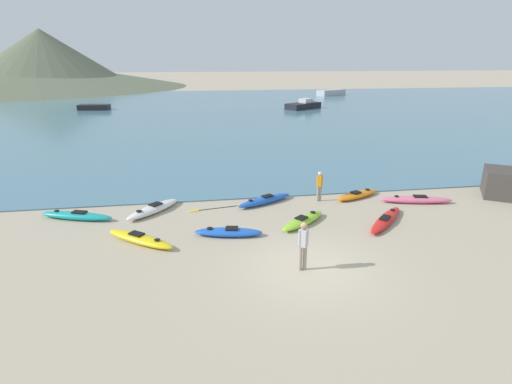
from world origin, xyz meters
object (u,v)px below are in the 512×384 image
Objects in this scene: kayak_on_sand_2 at (386,220)px; person_near_foreground at (303,243)px; kayak_on_sand_7 at (357,195)px; kayak_on_sand_6 at (303,221)px; kayak_on_sand_1 at (140,239)px; loose_paddle at (218,208)px; kayak_on_sand_0 at (265,200)px; kayak_on_sand_8 at (228,232)px; moored_boat_2 at (303,105)px; person_near_waterline at (320,184)px; kayak_on_sand_3 at (416,200)px; kayak_on_sand_5 at (76,216)px; moored_boat_0 at (94,107)px; kayak_on_sand_4 at (153,209)px; moored_boat_1 at (331,93)px.

kayak_on_sand_2 is 1.74× the size of person_near_foreground.
kayak_on_sand_6 is at bearing -141.89° from kayak_on_sand_7.
kayak_on_sand_1 is at bearing -160.54° from kayak_on_sand_7.
kayak_on_sand_0 is at bearing 7.18° from loose_paddle.
kayak_on_sand_8 is (-6.83, -0.25, 0.02)m from kayak_on_sand_2.
kayak_on_sand_0 is 1.09× the size of kayak_on_sand_7.
kayak_on_sand_0 reaches higher than kayak_on_sand_1.
kayak_on_sand_6 is 4.23m from loose_paddle.
moored_boat_2 is at bearing 71.67° from kayak_on_sand_0.
kayak_on_sand_3 is at bearing -12.82° from person_near_waterline.
moored_boat_2 is at bearing 74.42° from person_near_foreground.
kayak_on_sand_2 is 5.78m from person_near_foreground.
person_near_waterline is at bearing -0.67° from kayak_on_sand_0.
kayak_on_sand_6 is (9.72, -2.08, -0.01)m from kayak_on_sand_5.
kayak_on_sand_8 is 42.33m from moored_boat_2.
kayak_on_sand_6 is at bearing -66.80° from kayak_on_sand_0.
moored_boat_0 is at bearing 118.14° from kayak_on_sand_7.
kayak_on_sand_7 is 7.10m from loose_paddle.
kayak_on_sand_7 is at bearing 2.59° from kayak_on_sand_4.
loose_paddle is at bearing 144.65° from kayak_on_sand_6.
kayak_on_sand_4 is at bearing 164.21° from kayak_on_sand_2.
person_near_foreground reaches higher than kayak_on_sand_1.
kayak_on_sand_0 is 1.09× the size of loose_paddle.
kayak_on_sand_6 is 62.20m from moored_boat_1.
kayak_on_sand_3 is (2.61, 2.09, 0.03)m from kayak_on_sand_2.
kayak_on_sand_4 is at bearing -178.94° from loose_paddle.
loose_paddle is (-2.38, 6.22, -0.97)m from person_near_foreground.
person_near_waterline is 0.55× the size of loose_paddle.
kayak_on_sand_4 is (-5.27, -0.34, -0.01)m from kayak_on_sand_0.
kayak_on_sand_8 is at bearing -44.13° from kayak_on_sand_4.
kayak_on_sand_3 is at bearing 38.74° from kayak_on_sand_2.
kayak_on_sand_0 is 42.77m from moored_boat_0.
loose_paddle is at bearing -177.08° from person_near_waterline.
person_near_waterline is (8.24, 3.50, 0.70)m from kayak_on_sand_1.
kayak_on_sand_4 is 0.67× the size of moored_boat_0.
kayak_on_sand_0 is 1.76× the size of person_near_foreground.
kayak_on_sand_4 reaches higher than loose_paddle.
kayak_on_sand_3 is 0.60× the size of moored_boat_1.
kayak_on_sand_4 reaches higher than kayak_on_sand_6.
kayak_on_sand_8 is 3.14m from loose_paddle.
kayak_on_sand_4 reaches higher than kayak_on_sand_3.
moored_boat_0 is at bearing -157.65° from moored_boat_1.
kayak_on_sand_1 is (-5.51, -3.53, -0.01)m from kayak_on_sand_0.
kayak_on_sand_7 is at bearing -61.86° from moored_boat_0.
kayak_on_sand_4 is 1.00× the size of kayak_on_sand_7.
kayak_on_sand_8 is at bearing -86.60° from loose_paddle.
loose_paddle is (2.99, 0.06, -0.16)m from kayak_on_sand_4.
kayak_on_sand_3 is 2.81m from kayak_on_sand_7.
kayak_on_sand_5 reaches higher than kayak_on_sand_8.
loose_paddle is (-0.19, 3.14, -0.14)m from kayak_on_sand_8.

